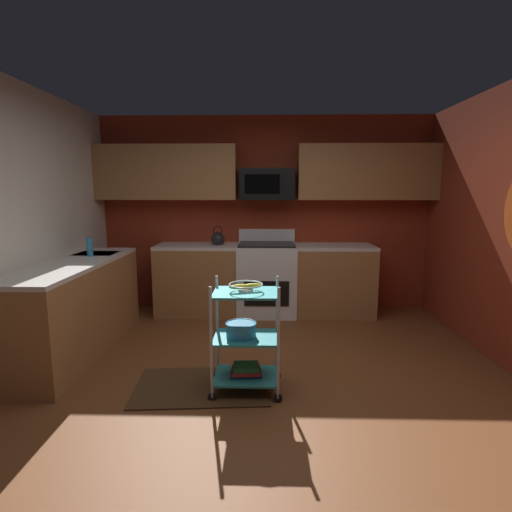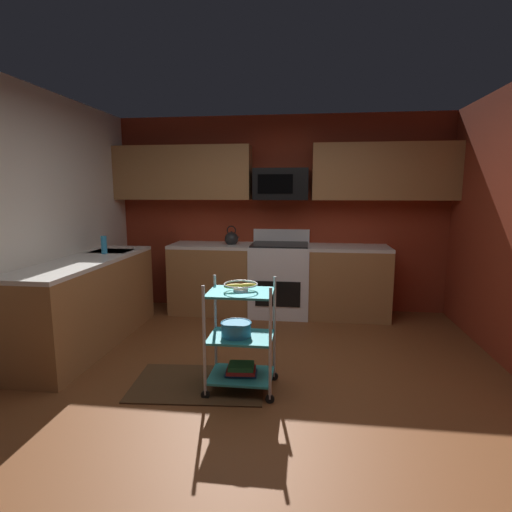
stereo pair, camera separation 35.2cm
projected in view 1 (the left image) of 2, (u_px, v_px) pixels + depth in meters
floor at (263, 392)px, 3.31m from camera, size 4.40×4.80×0.04m
wall_back at (265, 214)px, 5.50m from camera, size 4.52×0.06×2.60m
counter_run at (196, 289)px, 4.77m from camera, size 3.61×2.66×0.92m
oven_range at (267, 278)px, 5.31m from camera, size 0.76×0.65×1.10m
upper_cabinets at (265, 173)px, 5.22m from camera, size 4.40×0.33×0.70m
microwave at (267, 184)px, 5.21m from camera, size 0.70×0.39×0.40m
rolling_cart at (246, 337)px, 3.23m from camera, size 0.58×0.41×0.91m
fruit_bowl at (246, 286)px, 3.17m from camera, size 0.27×0.27×0.07m
mixing_bowl_large at (241, 329)px, 3.22m from camera, size 0.25×0.25×0.11m
book_stack at (246, 370)px, 3.28m from camera, size 0.27×0.19×0.09m
kettle at (218, 239)px, 5.24m from camera, size 0.21×0.18×0.26m
dish_soap_bottle at (90, 247)px, 4.31m from camera, size 0.06×0.06×0.20m
floor_rug at (202, 386)px, 3.35m from camera, size 1.15×0.78×0.01m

